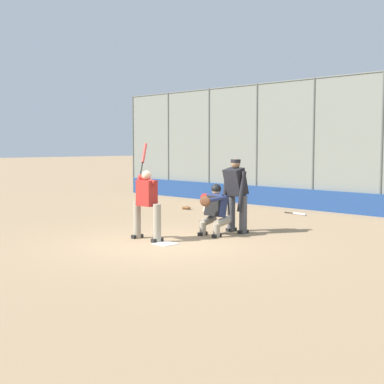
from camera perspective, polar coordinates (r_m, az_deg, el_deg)
The scene contains 10 objects.
ground_plane at distance 11.56m, azimuth -2.83°, elevation -5.56°, with size 160.00×160.00×0.00m, color #9E7F5B.
home_plate_marker at distance 11.56m, azimuth -2.83°, elevation -5.53°, with size 0.43×0.43×0.01m, color white.
backstop_fence at distance 17.40m, azimuth 16.13°, elevation 5.22°, with size 21.20×0.08×4.31m.
padding_wall at distance 17.40m, azimuth 15.82°, elevation -1.08°, with size 20.69×0.18×0.66m, color navy.
batter_at_plate at distance 11.96m, azimuth -4.86°, elevation -1.09°, with size 1.02×0.63×2.17m.
catcher_behind_plate at distance 12.54m, azimuth 2.38°, elevation -1.82°, with size 0.65×0.76×1.21m.
umpire_home at distance 12.98m, azimuth 4.70°, elevation -0.10°, with size 0.73×0.49×1.79m.
spare_bat_first_base_side at distance 16.64m, azimuth 11.24°, elevation -2.29°, with size 0.82×0.11×0.07m.
fielding_glove_on_dirt at distance 17.73m, azimuth -0.58°, elevation -1.69°, with size 0.30×0.23×0.11m.
equipment_bag_dugout_side at distance 19.72m, azimuth 2.43°, elevation -0.70°, with size 1.36×0.33×0.33m.
Camera 1 is at (-8.43, 7.61, 2.11)m, focal length 50.00 mm.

